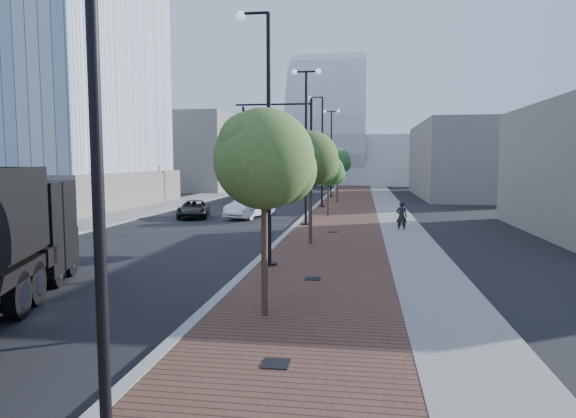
# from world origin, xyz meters

# --- Properties ---
(ground) EXTENTS (220.00, 220.00, 0.00)m
(ground) POSITION_xyz_m (0.00, 0.00, 0.00)
(ground) COLOR black
(sidewalk) EXTENTS (7.00, 140.00, 0.12)m
(sidewalk) POSITION_xyz_m (3.50, 40.00, 0.06)
(sidewalk) COLOR #4C2D23
(sidewalk) RESTS_ON ground
(concrete_strip) EXTENTS (2.40, 140.00, 0.13)m
(concrete_strip) POSITION_xyz_m (6.20, 40.00, 0.07)
(concrete_strip) COLOR slate
(concrete_strip) RESTS_ON ground
(curb) EXTENTS (0.30, 140.00, 0.14)m
(curb) POSITION_xyz_m (0.00, 40.00, 0.07)
(curb) COLOR gray
(curb) RESTS_ON ground
(west_sidewalk) EXTENTS (4.00, 140.00, 0.12)m
(west_sidewalk) POSITION_xyz_m (-13.00, 40.00, 0.06)
(west_sidewalk) COLOR slate
(west_sidewalk) RESTS_ON ground
(white_sedan) EXTENTS (2.87, 5.05, 1.58)m
(white_sedan) POSITION_xyz_m (-3.72, 26.08, 0.79)
(white_sedan) COLOR silver
(white_sedan) RESTS_ON ground
(dark_car_mid) EXTENTS (2.86, 4.63, 1.20)m
(dark_car_mid) POSITION_xyz_m (-7.61, 25.56, 0.60)
(dark_car_mid) COLOR black
(dark_car_mid) RESTS_ON ground
(dark_car_far) EXTENTS (1.82, 4.37, 1.26)m
(dark_car_far) POSITION_xyz_m (-4.22, 49.71, 0.63)
(dark_car_far) COLOR black
(dark_car_far) RESTS_ON ground
(pedestrian) EXTENTS (0.70, 0.55, 1.69)m
(pedestrian) POSITION_xyz_m (6.11, 20.57, 0.85)
(pedestrian) COLOR black
(pedestrian) RESTS_ON ground
(streetlight_0) EXTENTS (1.72, 0.56, 9.28)m
(streetlight_0) POSITION_xyz_m (0.60, -2.00, 4.82)
(streetlight_0) COLOR black
(streetlight_0) RESTS_ON ground
(streetlight_1) EXTENTS (1.44, 0.56, 9.21)m
(streetlight_1) POSITION_xyz_m (0.49, 10.00, 4.34)
(streetlight_1) COLOR black
(streetlight_1) RESTS_ON ground
(streetlight_2) EXTENTS (1.72, 0.56, 9.28)m
(streetlight_2) POSITION_xyz_m (0.60, 22.00, 4.82)
(streetlight_2) COLOR black
(streetlight_2) RESTS_ON ground
(streetlight_3) EXTENTS (1.44, 0.56, 9.21)m
(streetlight_3) POSITION_xyz_m (0.49, 34.00, 4.34)
(streetlight_3) COLOR black
(streetlight_3) RESTS_ON ground
(streetlight_4) EXTENTS (1.72, 0.56, 9.28)m
(streetlight_4) POSITION_xyz_m (0.60, 46.00, 4.82)
(streetlight_4) COLOR black
(streetlight_4) RESTS_ON ground
(traffic_mast) EXTENTS (5.09, 0.20, 8.00)m
(traffic_mast) POSITION_xyz_m (-0.30, 25.00, 4.98)
(traffic_mast) COLOR black
(traffic_mast) RESTS_ON ground
(tree_0) EXTENTS (2.49, 2.46, 5.20)m
(tree_0) POSITION_xyz_m (1.65, 4.02, 3.96)
(tree_0) COLOR #382619
(tree_0) RESTS_ON ground
(tree_1) EXTENTS (2.55, 2.53, 5.29)m
(tree_1) POSITION_xyz_m (1.65, 15.02, 4.01)
(tree_1) COLOR #382619
(tree_1) RESTS_ON ground
(tree_2) EXTENTS (2.23, 2.15, 4.33)m
(tree_2) POSITION_xyz_m (1.65, 27.02, 3.24)
(tree_2) COLOR #382619
(tree_2) RESTS_ON ground
(tree_3) EXTENTS (2.46, 2.42, 5.11)m
(tree_3) POSITION_xyz_m (1.65, 39.02, 3.89)
(tree_3) COLOR #382619
(tree_3) RESTS_ON ground
(tower_podium) EXTENTS (19.00, 19.00, 3.00)m
(tower_podium) POSITION_xyz_m (-24.00, 32.00, 1.50)
(tower_podium) COLOR #615C57
(tower_podium) RESTS_ON ground
(convention_center) EXTENTS (50.00, 30.00, 50.00)m
(convention_center) POSITION_xyz_m (-2.00, 85.00, 6.00)
(convention_center) COLOR #A9AEB3
(convention_center) RESTS_ON ground
(commercial_block_nw) EXTENTS (14.00, 20.00, 10.00)m
(commercial_block_nw) POSITION_xyz_m (-20.00, 60.00, 5.00)
(commercial_block_nw) COLOR slate
(commercial_block_nw) RESTS_ON ground
(commercial_block_ne) EXTENTS (12.00, 22.00, 8.00)m
(commercial_block_ne) POSITION_xyz_m (16.00, 50.00, 4.00)
(commercial_block_ne) COLOR slate
(commercial_block_ne) RESTS_ON ground
(utility_cover_0) EXTENTS (0.50, 0.50, 0.02)m
(utility_cover_0) POSITION_xyz_m (2.40, 1.00, 0.13)
(utility_cover_0) COLOR black
(utility_cover_0) RESTS_ON sidewalk
(utility_cover_1) EXTENTS (0.50, 0.50, 0.02)m
(utility_cover_1) POSITION_xyz_m (2.40, 8.00, 0.13)
(utility_cover_1) COLOR black
(utility_cover_1) RESTS_ON sidewalk
(utility_cover_2) EXTENTS (0.50, 0.50, 0.02)m
(utility_cover_2) POSITION_xyz_m (2.40, 19.00, 0.13)
(utility_cover_2) COLOR black
(utility_cover_2) RESTS_ON sidewalk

